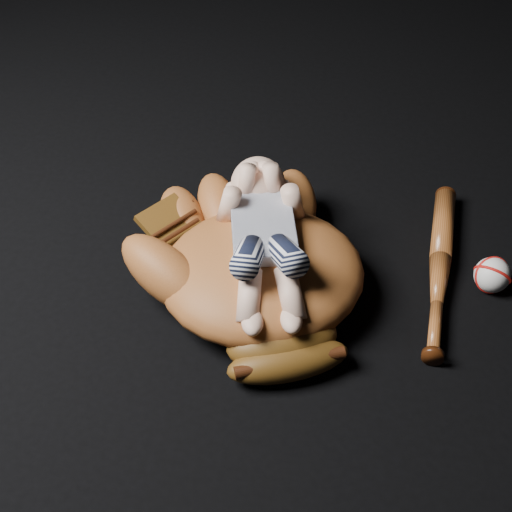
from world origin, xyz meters
The scene contains 4 objects.
baseball_glove centered at (-0.04, -0.06, 0.08)m, with size 0.46×0.53×0.16m, color brown, non-canonical shape.
newborn_baby centered at (-0.04, -0.05, 0.14)m, with size 0.18×0.39×0.16m, color #E5B193, non-canonical shape.
baseball_bat centered at (0.29, 0.04, 0.02)m, with size 0.04×0.46×0.04m, color brown, non-canonical shape.
baseball centered at (0.38, 0.02, 0.03)m, with size 0.07×0.07×0.07m, color white.
Camera 1 is at (0.06, -0.96, 0.97)m, focal length 50.00 mm.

